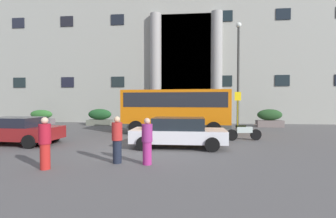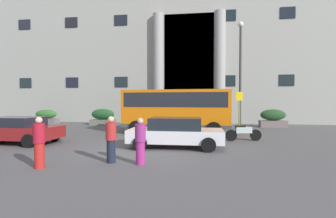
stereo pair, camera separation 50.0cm
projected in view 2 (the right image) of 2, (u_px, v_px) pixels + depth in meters
The scene contains 16 objects.
ground_plane at pixel (141, 151), 10.73m from camera, with size 80.00×64.00×0.12m, color #524F50.
office_building_facade at pixel (178, 39), 27.75m from camera, with size 38.89×9.77×18.35m.
orange_minibus at pixel (177, 108), 15.98m from camera, with size 7.01×2.86×2.85m.
bus_stop_sign at pixel (239, 107), 16.88m from camera, with size 0.44×0.08×2.77m.
hedge_planter_east at pixel (213, 118), 20.39m from camera, with size 2.08×0.88×1.53m.
hedge_planter_far_east at pixel (273, 119), 19.77m from camera, with size 2.08×0.86×1.46m.
hedge_planter_entrance_left at pixel (103, 117), 21.72m from camera, with size 2.17×0.91×1.44m.
hedge_planter_entrance_right at pixel (172, 117), 21.40m from camera, with size 1.63×0.70×1.49m.
hedge_planter_west at pixel (46, 117), 22.96m from camera, with size 2.20×0.88×1.32m.
parked_hatchback_near at pixel (17, 130), 12.27m from camera, with size 4.33×2.22×1.33m.
parked_estate_mid at pixel (176, 132), 11.16m from camera, with size 4.28×1.98×1.37m.
motorcycle_far_end at pixel (243, 132), 13.04m from camera, with size 1.93×0.62×0.89m.
pedestrian_woman_with_bag at pixel (39, 142), 7.71m from camera, with size 0.36×0.36×1.63m.
pedestrian_child_trailing at pixel (140, 141), 8.18m from camera, with size 0.36×0.36×1.57m.
pedestrian_man_crossing at pixel (111, 139), 8.40m from camera, with size 0.36×0.36×1.61m.
lamppost_plaza_centre at pixel (240, 67), 18.01m from camera, with size 0.40×0.40×7.98m.
Camera 2 is at (2.59, -10.42, 2.13)m, focal length 26.06 mm.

